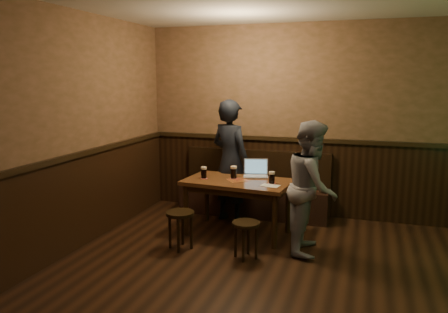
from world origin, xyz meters
TOP-DOWN VIEW (x-y plane):
  - room at (0.00, 0.22)m, footprint 5.04×6.04m
  - bench at (-0.79, 2.75)m, footprint 2.20×0.50m
  - pub_table at (-0.79, 1.86)m, footprint 1.41×0.88m
  - stool_left at (-1.29, 1.15)m, footprint 0.40×0.40m
  - stool_right at (-0.47, 1.12)m, footprint 0.32×0.32m
  - pint_left at (-1.24, 1.82)m, footprint 0.10×0.10m
  - pint_mid at (-0.87, 1.93)m, footprint 0.11×0.11m
  - pint_right at (-0.34, 1.82)m, footprint 0.10×0.10m
  - laptop at (-0.63, 2.15)m, footprint 0.38×0.33m
  - menu at (-0.33, 1.70)m, footprint 0.24×0.18m
  - person_suit at (-1.04, 2.35)m, footprint 0.75×0.64m
  - person_grey at (0.19, 1.58)m, footprint 0.61×0.77m

SIDE VIEW (x-z plane):
  - bench at x=-0.79m, z-range -0.16..0.79m
  - stool_right at x=-0.47m, z-range 0.13..0.55m
  - stool_left at x=-1.29m, z-range 0.14..0.59m
  - pub_table at x=-0.79m, z-range 0.26..0.99m
  - menu at x=-0.33m, z-range 0.72..0.72m
  - person_grey at x=0.19m, z-range 0.00..1.55m
  - laptop at x=-0.63m, z-range 0.66..0.89m
  - pint_right at x=-0.34m, z-range 0.72..0.87m
  - pint_left at x=-1.24m, z-range 0.72..0.88m
  - pint_mid at x=-0.87m, z-range 0.72..0.89m
  - person_suit at x=-1.04m, z-range 0.00..1.73m
  - room at x=0.00m, z-range -0.22..2.62m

